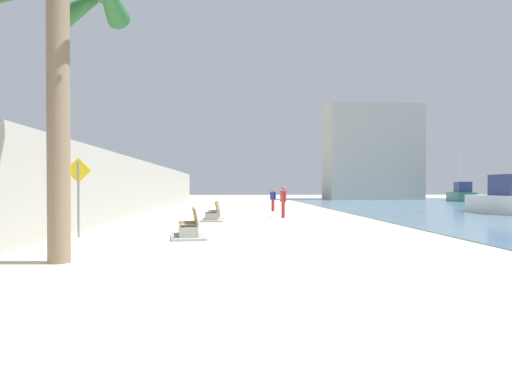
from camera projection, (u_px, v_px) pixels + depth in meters
ground_plane at (252, 213)px, 28.16m from camera, size 120.00×120.00×0.00m
seawall at (135, 186)px, 27.71m from camera, size 0.80×64.00×3.39m
palm_tree at (59, 24)px, 9.50m from camera, size 3.15×3.17×7.09m
bench_near at (189, 231)px, 14.26m from camera, size 1.36×2.22×0.98m
bench_far at (213, 216)px, 21.34m from camera, size 1.18×2.14×0.98m
person_walking at (273, 198)px, 29.70m from camera, size 0.38×0.42×1.57m
person_standing at (283, 199)px, 23.35m from camera, size 0.30×0.48×1.74m
boat_nearest at (501, 199)px, 26.50m from camera, size 1.84×4.72×2.39m
boat_far_left at (461, 194)px, 49.92m from camera, size 3.83×7.13×6.24m
pedestrian_sign at (78, 188)px, 14.30m from camera, size 0.85×0.08×2.64m
harbor_building at (371, 153)px, 57.00m from camera, size 12.00×6.00×12.23m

